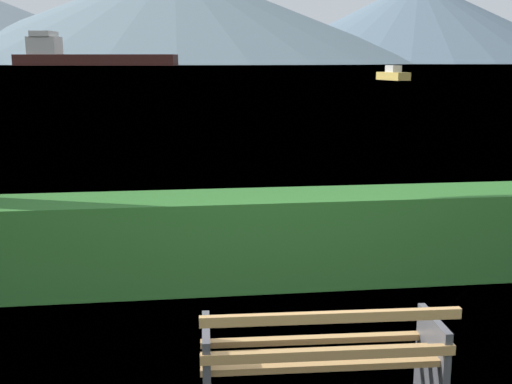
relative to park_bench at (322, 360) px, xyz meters
name	(u,v)px	position (x,y,z in m)	size (l,w,h in m)	color
water_surface	(178,66)	(0.00, 307.00, -0.42)	(620.00, 620.00, 0.00)	#6B8EA3
park_bench	(322,360)	(0.00, 0.00, 0.00)	(1.62, 0.63, 0.87)	tan
hedge_row	(265,239)	(0.00, 2.66, 0.06)	(9.02, 0.80, 0.96)	#2D6B28
cargo_ship_large	(83,56)	(-46.35, 318.05, 4.23)	(81.29, 28.79, 16.65)	#471E19
fishing_boat_near	(393,75)	(25.64, 70.80, 0.22)	(2.77, 5.48, 1.80)	gold
distant_hills	(129,16)	(-39.10, 553.61, 39.51)	(795.74, 427.97, 81.75)	gray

